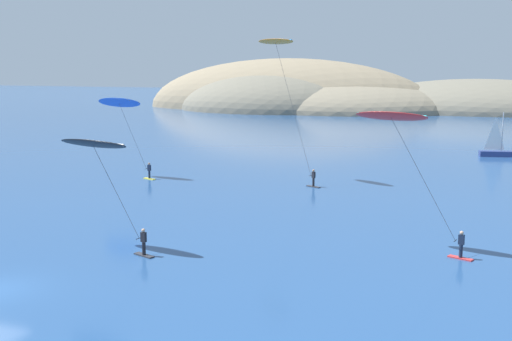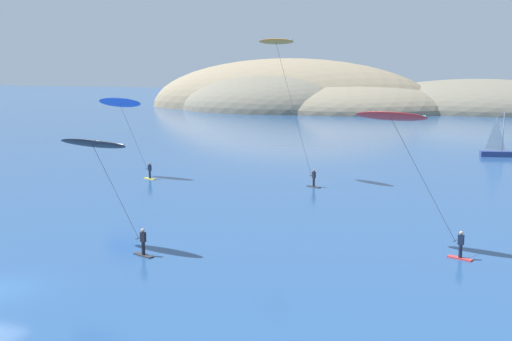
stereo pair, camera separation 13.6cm
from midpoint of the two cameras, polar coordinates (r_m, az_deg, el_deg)
The scene contains 6 objects.
headland_island at distance 177.29m, azimuth 6.73°, elevation 5.40°, with size 126.62×54.80×27.90m.
sailboat_near at distance 88.47m, azimuth 20.93°, elevation 1.58°, with size 5.95×2.53×5.70m.
kitesurfer_orange at distance 64.48m, azimuth 1.95°, elevation 10.44°, with size 8.24×4.81×14.23m.
kitesurfer_red at distance 40.55m, azimuth 12.36°, elevation 3.71°, with size 7.79×2.39×8.75m.
kitesurfer_black at distance 41.05m, azimuth -14.06°, elevation 1.63°, with size 7.38×2.00×7.04m.
kitesurfer_blue at distance 67.98m, azimuth -11.96°, elevation 5.52°, with size 7.04×1.82×8.37m.
Camera 1 is at (24.56, -24.00, 11.32)m, focal length 45.00 mm.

